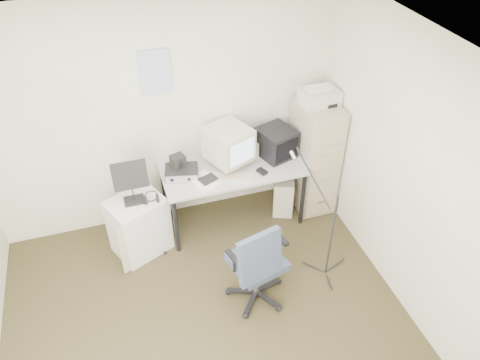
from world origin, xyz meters
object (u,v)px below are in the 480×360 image
object	(u,v)px
desk	(233,194)
side_cart	(139,226)
filing_cabinet	(313,156)
office_chair	(257,260)

from	to	relation	value
desk	side_cart	bearing A→B (deg)	-171.76
filing_cabinet	desk	distance (m)	0.99
desk	office_chair	distance (m)	1.13
office_chair	side_cart	world-z (taller)	office_chair
filing_cabinet	desk	world-z (taller)	filing_cabinet
office_chair	side_cart	bearing A→B (deg)	120.09
filing_cabinet	office_chair	bearing A→B (deg)	-132.99
office_chair	side_cart	xyz separation A→B (m)	(-0.94, 0.96, -0.17)
office_chair	filing_cabinet	bearing A→B (deg)	32.59
side_cart	office_chair	bearing A→B (deg)	-69.71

